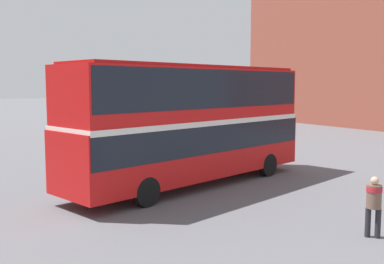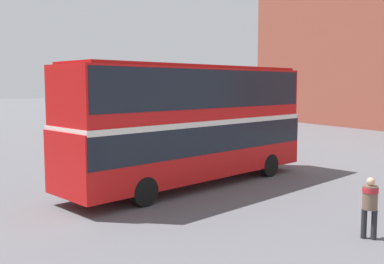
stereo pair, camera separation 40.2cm
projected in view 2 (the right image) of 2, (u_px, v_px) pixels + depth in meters
name	position (u px, v px, depth m)	size (l,w,h in m)	color
ground_plane	(147.00, 188.00, 17.20)	(240.00, 240.00, 0.00)	#5B5B60
double_decker_bus	(192.00, 118.00, 17.44)	(11.30, 5.41, 4.67)	red
pedestrian_foreground	(370.00, 201.00, 11.43)	(0.56, 0.56, 1.60)	#232328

